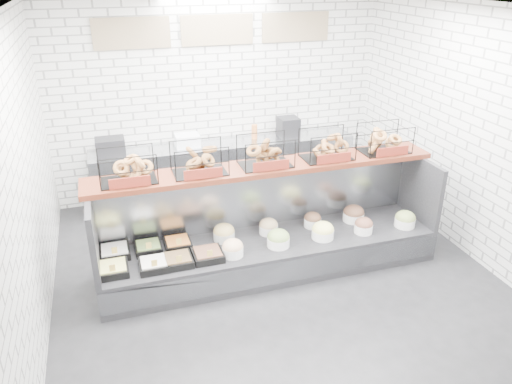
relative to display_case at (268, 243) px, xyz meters
name	(u,v)px	position (x,y,z in m)	size (l,w,h in m)	color
ground	(279,281)	(0.02, -0.34, -0.33)	(5.50, 5.50, 0.00)	black
room_shell	(264,95)	(0.02, 0.26, 1.73)	(5.02, 5.51, 3.01)	silver
display_case	(268,243)	(0.00, 0.00, 0.00)	(4.00, 0.90, 1.20)	black
bagel_shelf	(266,155)	(0.02, 0.18, 1.05)	(4.10, 0.50, 0.40)	#43180E
prep_counter	(225,169)	(0.00, 2.09, 0.14)	(4.00, 0.60, 1.20)	#93969B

